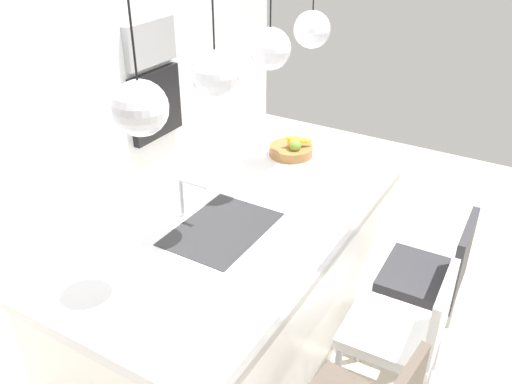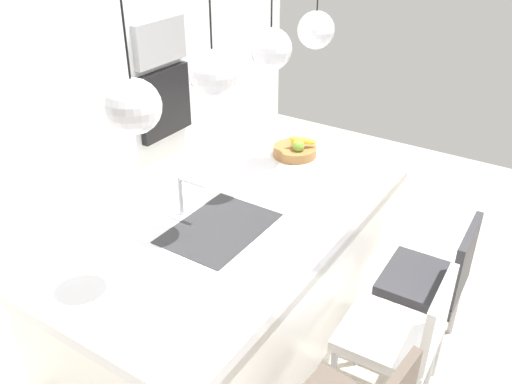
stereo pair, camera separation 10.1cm
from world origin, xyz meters
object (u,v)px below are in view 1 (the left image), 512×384
(oven, at_px, (155,104))
(chair_middle, at_px, (404,331))
(fruit_bowl, at_px, (292,149))
(chair_far, at_px, (433,274))
(microwave, at_px, (149,43))

(oven, height_order, chair_middle, oven)
(oven, xyz_separation_m, chair_middle, (-1.12, -2.48, -0.35))
(chair_middle, bearing_deg, oven, 65.78)
(fruit_bowl, xyz_separation_m, chair_middle, (-0.68, -0.99, -0.48))
(oven, bearing_deg, fruit_bowl, -106.45)
(chair_far, bearing_deg, fruit_bowl, 81.48)
(fruit_bowl, relative_size, oven, 0.49)
(oven, bearing_deg, chair_middle, -114.22)
(chair_middle, relative_size, chair_far, 1.00)
(microwave, relative_size, oven, 0.96)
(fruit_bowl, bearing_deg, chair_far, -98.52)
(microwave, bearing_deg, fruit_bowl, -106.45)
(microwave, xyz_separation_m, chair_middle, (-1.12, -2.48, -0.85))
(fruit_bowl, xyz_separation_m, chair_far, (-0.15, -0.99, -0.48))
(microwave, height_order, chair_far, microwave)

